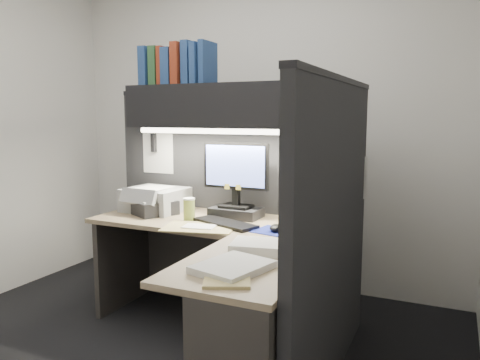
% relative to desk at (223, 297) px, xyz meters
% --- Properties ---
extents(floor, '(3.50, 3.50, 0.00)m').
position_rel_desk_xyz_m(floor, '(-0.43, 0.00, -0.44)').
color(floor, black).
rests_on(floor, ground).
extents(wall_back, '(3.50, 0.04, 2.70)m').
position_rel_desk_xyz_m(wall_back, '(-0.43, 1.50, 0.91)').
color(wall_back, white).
rests_on(wall_back, floor).
extents(partition_back, '(1.90, 0.06, 1.60)m').
position_rel_desk_xyz_m(partition_back, '(-0.40, 0.93, 0.36)').
color(partition_back, black).
rests_on(partition_back, floor).
extents(partition_right, '(0.06, 1.50, 1.60)m').
position_rel_desk_xyz_m(partition_right, '(0.55, 0.18, 0.36)').
color(partition_right, black).
rests_on(partition_right, floor).
extents(desk, '(1.70, 1.53, 0.73)m').
position_rel_desk_xyz_m(desk, '(0.00, 0.00, 0.00)').
color(desk, '#8C7C59').
rests_on(desk, floor).
extents(overhead_shelf, '(1.55, 0.34, 0.30)m').
position_rel_desk_xyz_m(overhead_shelf, '(-0.30, 0.75, 1.06)').
color(overhead_shelf, black).
rests_on(overhead_shelf, partition_back).
extents(task_light_tube, '(1.32, 0.04, 0.04)m').
position_rel_desk_xyz_m(task_light_tube, '(-0.30, 0.61, 0.89)').
color(task_light_tube, white).
rests_on(task_light_tube, overhead_shelf).
extents(monitor, '(0.48, 0.22, 0.52)m').
position_rel_desk_xyz_m(monitor, '(-0.25, 0.70, 0.49)').
color(monitor, black).
rests_on(monitor, desk).
extents(keyboard, '(0.49, 0.31, 0.02)m').
position_rel_desk_xyz_m(keyboard, '(-0.21, 0.46, 0.30)').
color(keyboard, black).
rests_on(keyboard, desk).
extents(mousepad, '(0.28, 0.26, 0.00)m').
position_rel_desk_xyz_m(mousepad, '(0.14, 0.44, 0.29)').
color(mousepad, navy).
rests_on(mousepad, desk).
extents(mouse, '(0.08, 0.12, 0.04)m').
position_rel_desk_xyz_m(mouse, '(0.15, 0.43, 0.31)').
color(mouse, black).
rests_on(mouse, mousepad).
extents(telephone, '(0.24, 0.25, 0.09)m').
position_rel_desk_xyz_m(telephone, '(0.20, 0.78, 0.33)').
color(telephone, beige).
rests_on(telephone, desk).
extents(coffee_cup, '(0.09, 0.09, 0.14)m').
position_rel_desk_xyz_m(coffee_cup, '(-0.49, 0.48, 0.36)').
color(coffee_cup, '#AFA846').
rests_on(coffee_cup, desk).
extents(printer, '(0.44, 0.38, 0.17)m').
position_rel_desk_xyz_m(printer, '(-0.89, 0.66, 0.37)').
color(printer, '#9A9C9F').
rests_on(printer, desk).
extents(notebook_stack, '(0.42, 0.40, 0.10)m').
position_rel_desk_xyz_m(notebook_stack, '(-0.86, 0.57, 0.34)').
color(notebook_stack, black).
rests_on(notebook_stack, desk).
extents(open_folder, '(0.50, 0.39, 0.01)m').
position_rel_desk_xyz_m(open_folder, '(-0.33, 0.32, 0.29)').
color(open_folder, tan).
rests_on(open_folder, desk).
extents(paper_stack_a, '(0.30, 0.27, 0.05)m').
position_rel_desk_xyz_m(paper_stack_a, '(0.20, 0.01, 0.31)').
color(paper_stack_a, white).
rests_on(paper_stack_a, desk).
extents(paper_stack_b, '(0.34, 0.39, 0.03)m').
position_rel_desk_xyz_m(paper_stack_b, '(0.22, -0.33, 0.30)').
color(paper_stack_b, white).
rests_on(paper_stack_b, desk).
extents(manila_stack, '(0.28, 0.31, 0.01)m').
position_rel_desk_xyz_m(manila_stack, '(0.25, -0.44, 0.29)').
color(manila_stack, tan).
rests_on(manila_stack, desk).
extents(binder_row, '(0.53, 0.26, 0.30)m').
position_rel_desk_xyz_m(binder_row, '(-0.74, 0.75, 1.35)').
color(binder_row, navy).
rests_on(binder_row, overhead_shelf).
extents(pinned_papers, '(1.76, 1.31, 0.51)m').
position_rel_desk_xyz_m(pinned_papers, '(-0.00, 0.56, 0.61)').
color(pinned_papers, white).
rests_on(pinned_papers, partition_back).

